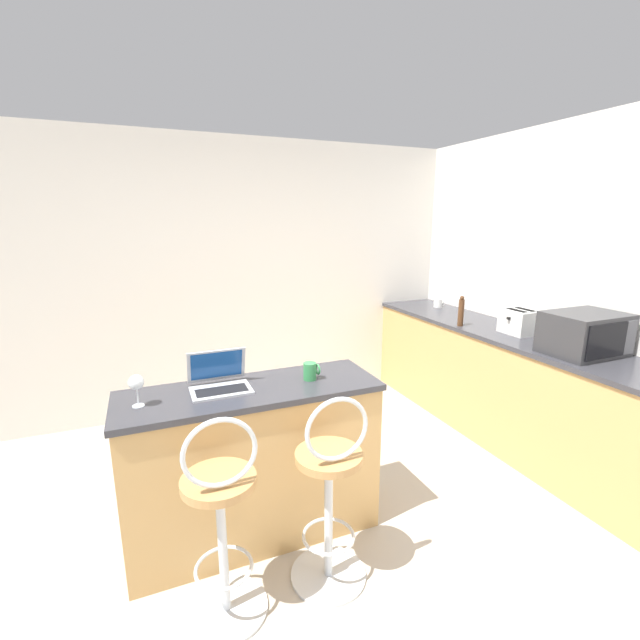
{
  "coord_description": "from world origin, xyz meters",
  "views": [
    {
      "loc": [
        -0.85,
        -1.63,
        1.85
      ],
      "look_at": [
        0.48,
        1.56,
        1.04
      ],
      "focal_mm": 24.0,
      "sensor_mm": 36.0,
      "label": 1
    }
  ],
  "objects_px": {
    "bar_stool_near": "(222,523)",
    "wine_glass_tall": "(136,383)",
    "bar_stool_far": "(330,494)",
    "mug_green": "(311,371)",
    "laptop": "(219,379)",
    "toaster": "(520,322)",
    "microwave": "(585,334)",
    "pepper_mill": "(461,312)",
    "mug_white": "(438,303)"
  },
  "relations": [
    {
      "from": "mug_green",
      "to": "mug_white",
      "type": "distance_m",
      "value": 2.51
    },
    {
      "from": "bar_stool_near",
      "to": "wine_glass_tall",
      "type": "xyz_separation_m",
      "value": [
        -0.31,
        0.46,
        0.55
      ]
    },
    {
      "from": "bar_stool_far",
      "to": "mug_green",
      "type": "xyz_separation_m",
      "value": [
        0.08,
        0.48,
        0.48
      ]
    },
    {
      "from": "toaster",
      "to": "pepper_mill",
      "type": "distance_m",
      "value": 0.48
    },
    {
      "from": "mug_green",
      "to": "toaster",
      "type": "bearing_deg",
      "value": 9.16
    },
    {
      "from": "bar_stool_near",
      "to": "toaster",
      "type": "bearing_deg",
      "value": 17.05
    },
    {
      "from": "wine_glass_tall",
      "to": "bar_stool_far",
      "type": "bearing_deg",
      "value": -28.53
    },
    {
      "from": "toaster",
      "to": "mug_green",
      "type": "distance_m",
      "value": 1.99
    },
    {
      "from": "bar_stool_far",
      "to": "microwave",
      "type": "xyz_separation_m",
      "value": [
        2.02,
        0.21,
        0.58
      ]
    },
    {
      "from": "wine_glass_tall",
      "to": "bar_stool_near",
      "type": "bearing_deg",
      "value": -56.07
    },
    {
      "from": "bar_stool_far",
      "to": "mug_green",
      "type": "distance_m",
      "value": 0.68
    },
    {
      "from": "laptop",
      "to": "mug_green",
      "type": "relative_size",
      "value": 3.17
    },
    {
      "from": "bar_stool_far",
      "to": "pepper_mill",
      "type": "distance_m",
      "value": 2.2
    },
    {
      "from": "bar_stool_near",
      "to": "laptop",
      "type": "distance_m",
      "value": 0.74
    },
    {
      "from": "toaster",
      "to": "mug_white",
      "type": "bearing_deg",
      "value": 86.55
    },
    {
      "from": "bar_stool_near",
      "to": "mug_white",
      "type": "xyz_separation_m",
      "value": [
        2.66,
        1.94,
        0.48
      ]
    },
    {
      "from": "laptop",
      "to": "pepper_mill",
      "type": "relative_size",
      "value": 1.2
    },
    {
      "from": "bar_stool_far",
      "to": "mug_green",
      "type": "height_order",
      "value": "bar_stool_far"
    },
    {
      "from": "mug_green",
      "to": "wine_glass_tall",
      "type": "height_order",
      "value": "wine_glass_tall"
    },
    {
      "from": "bar_stool_far",
      "to": "microwave",
      "type": "bearing_deg",
      "value": 5.92
    },
    {
      "from": "bar_stool_near",
      "to": "bar_stool_far",
      "type": "bearing_deg",
      "value": 0.0
    },
    {
      "from": "bar_stool_far",
      "to": "laptop",
      "type": "height_order",
      "value": "laptop"
    },
    {
      "from": "wine_glass_tall",
      "to": "mug_white",
      "type": "xyz_separation_m",
      "value": [
        2.97,
        1.48,
        -0.08
      ]
    },
    {
      "from": "bar_stool_near",
      "to": "wine_glass_tall",
      "type": "relative_size",
      "value": 6.36
    },
    {
      "from": "bar_stool_near",
      "to": "wine_glass_tall",
      "type": "height_order",
      "value": "wine_glass_tall"
    },
    {
      "from": "bar_stool_near",
      "to": "wine_glass_tall",
      "type": "bearing_deg",
      "value": 123.93
    },
    {
      "from": "bar_stool_far",
      "to": "bar_stool_near",
      "type": "bearing_deg",
      "value": 180.0
    },
    {
      "from": "mug_green",
      "to": "mug_white",
      "type": "height_order",
      "value": "mug_green"
    },
    {
      "from": "laptop",
      "to": "wine_glass_tall",
      "type": "relative_size",
      "value": 1.94
    },
    {
      "from": "bar_stool_far",
      "to": "toaster",
      "type": "bearing_deg",
      "value": 21.18
    },
    {
      "from": "bar_stool_near",
      "to": "toaster",
      "type": "xyz_separation_m",
      "value": [
        2.59,
        0.79,
        0.53
      ]
    },
    {
      "from": "bar_stool_near",
      "to": "bar_stool_far",
      "type": "xyz_separation_m",
      "value": [
        0.54,
        0.0,
        0.0
      ]
    },
    {
      "from": "toaster",
      "to": "microwave",
      "type": "bearing_deg",
      "value": -93.26
    },
    {
      "from": "laptop",
      "to": "mug_green",
      "type": "distance_m",
      "value": 0.52
    },
    {
      "from": "laptop",
      "to": "toaster",
      "type": "xyz_separation_m",
      "value": [
        2.48,
        0.24,
        0.05
      ]
    },
    {
      "from": "bar_stool_near",
      "to": "microwave",
      "type": "bearing_deg",
      "value": 4.67
    },
    {
      "from": "toaster",
      "to": "bar_stool_near",
      "type": "bearing_deg",
      "value": -162.95
    },
    {
      "from": "bar_stool_near",
      "to": "mug_white",
      "type": "height_order",
      "value": "bar_stool_near"
    },
    {
      "from": "bar_stool_near",
      "to": "laptop",
      "type": "height_order",
      "value": "laptop"
    },
    {
      "from": "mug_green",
      "to": "wine_glass_tall",
      "type": "relative_size",
      "value": 0.61
    },
    {
      "from": "bar_stool_far",
      "to": "wine_glass_tall",
      "type": "distance_m",
      "value": 1.12
    },
    {
      "from": "toaster",
      "to": "mug_white",
      "type": "relative_size",
      "value": 2.41
    },
    {
      "from": "laptop",
      "to": "toaster",
      "type": "bearing_deg",
      "value": 5.63
    },
    {
      "from": "wine_glass_tall",
      "to": "mug_white",
      "type": "height_order",
      "value": "wine_glass_tall"
    },
    {
      "from": "bar_stool_near",
      "to": "toaster",
      "type": "relative_size",
      "value": 4.19
    },
    {
      "from": "microwave",
      "to": "pepper_mill",
      "type": "height_order",
      "value": "microwave"
    },
    {
      "from": "bar_stool_near",
      "to": "mug_white",
      "type": "relative_size",
      "value": 10.07
    },
    {
      "from": "laptop",
      "to": "toaster",
      "type": "distance_m",
      "value": 2.49
    },
    {
      "from": "microwave",
      "to": "toaster",
      "type": "bearing_deg",
      "value": 86.74
    },
    {
      "from": "laptop",
      "to": "pepper_mill",
      "type": "height_order",
      "value": "pepper_mill"
    }
  ]
}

